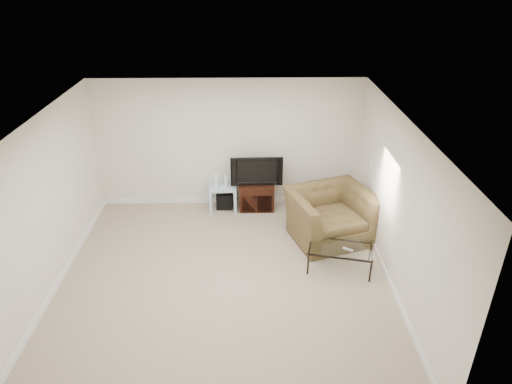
{
  "coord_description": "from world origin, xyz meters",
  "views": [
    {
      "loc": [
        0.39,
        -5.57,
        4.4
      ],
      "look_at": [
        0.5,
        1.2,
        0.9
      ],
      "focal_mm": 32.0,
      "sensor_mm": 36.0,
      "label": 1
    }
  ],
  "objects_px": {
    "recliner": "(331,208)",
    "tv_stand": "(256,195)",
    "coffee_table": "(340,258)",
    "side_table": "(223,196)",
    "television": "(256,169)",
    "subwoofer": "(225,199)"
  },
  "relations": [
    {
      "from": "tv_stand",
      "to": "side_table",
      "type": "xyz_separation_m",
      "value": [
        -0.65,
        0.0,
        -0.03
      ]
    },
    {
      "from": "side_table",
      "to": "coffee_table",
      "type": "height_order",
      "value": "side_table"
    },
    {
      "from": "subwoofer",
      "to": "television",
      "type": "bearing_deg",
      "value": -4.56
    },
    {
      "from": "tv_stand",
      "to": "television",
      "type": "bearing_deg",
      "value": -90.0
    },
    {
      "from": "recliner",
      "to": "tv_stand",
      "type": "bearing_deg",
      "value": 120.81
    },
    {
      "from": "television",
      "to": "coffee_table",
      "type": "distance_m",
      "value": 2.42
    },
    {
      "from": "subwoofer",
      "to": "coffee_table",
      "type": "bearing_deg",
      "value": -46.7
    },
    {
      "from": "subwoofer",
      "to": "coffee_table",
      "type": "height_order",
      "value": "coffee_table"
    },
    {
      "from": "television",
      "to": "side_table",
      "type": "bearing_deg",
      "value": 176.03
    },
    {
      "from": "side_table",
      "to": "television",
      "type": "bearing_deg",
      "value": -2.43
    },
    {
      "from": "tv_stand",
      "to": "television",
      "type": "xyz_separation_m",
      "value": [
        0.0,
        -0.03,
        0.56
      ]
    },
    {
      "from": "tv_stand",
      "to": "recliner",
      "type": "height_order",
      "value": "recliner"
    },
    {
      "from": "recliner",
      "to": "subwoofer",
      "type": "bearing_deg",
      "value": 131.12
    },
    {
      "from": "side_table",
      "to": "subwoofer",
      "type": "xyz_separation_m",
      "value": [
        0.03,
        0.02,
        -0.07
      ]
    },
    {
      "from": "side_table",
      "to": "coffee_table",
      "type": "bearing_deg",
      "value": -45.93
    },
    {
      "from": "subwoofer",
      "to": "coffee_table",
      "type": "relative_size",
      "value": 0.31
    },
    {
      "from": "tv_stand",
      "to": "television",
      "type": "height_order",
      "value": "television"
    },
    {
      "from": "tv_stand",
      "to": "coffee_table",
      "type": "relative_size",
      "value": 0.66
    },
    {
      "from": "tv_stand",
      "to": "coffee_table",
      "type": "xyz_separation_m",
      "value": [
        1.27,
        -1.99,
        -0.08
      ]
    },
    {
      "from": "television",
      "to": "side_table",
      "type": "distance_m",
      "value": 0.88
    },
    {
      "from": "side_table",
      "to": "recliner",
      "type": "distance_m",
      "value": 2.21
    },
    {
      "from": "television",
      "to": "subwoofer",
      "type": "relative_size",
      "value": 2.9
    }
  ]
}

